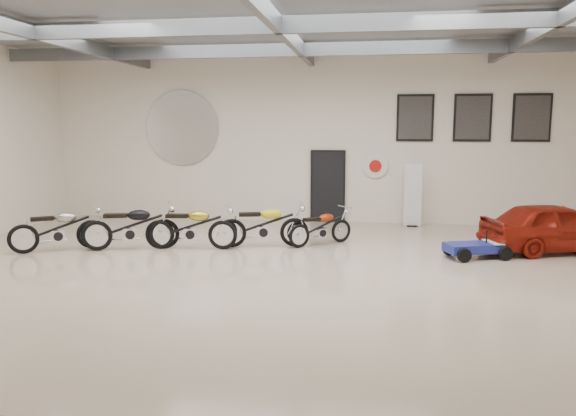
# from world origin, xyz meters

# --- Properties ---
(floor) EXTENTS (16.00, 12.00, 0.01)m
(floor) POSITION_xyz_m (0.00, 0.00, 0.00)
(floor) COLOR #C9B09A
(floor) RESTS_ON ground
(ceiling) EXTENTS (16.00, 12.00, 0.01)m
(ceiling) POSITION_xyz_m (0.00, 0.00, 5.00)
(ceiling) COLOR gray
(ceiling) RESTS_ON back_wall
(back_wall) EXTENTS (16.00, 0.02, 5.00)m
(back_wall) POSITION_xyz_m (0.00, 6.00, 2.50)
(back_wall) COLOR white
(back_wall) RESTS_ON floor
(ceiling_beams) EXTENTS (15.80, 11.80, 0.32)m
(ceiling_beams) POSITION_xyz_m (0.00, 0.00, 4.75)
(ceiling_beams) COLOR #54585C
(ceiling_beams) RESTS_ON ceiling
(door) EXTENTS (0.92, 0.08, 2.10)m
(door) POSITION_xyz_m (0.50, 5.95, 1.05)
(door) COLOR black
(door) RESTS_ON back_wall
(logo_plaque) EXTENTS (2.30, 0.06, 1.16)m
(logo_plaque) POSITION_xyz_m (-4.00, 5.95, 2.80)
(logo_plaque) COLOR silver
(logo_plaque) RESTS_ON back_wall
(poster_left) EXTENTS (1.05, 0.08, 1.35)m
(poster_left) POSITION_xyz_m (3.00, 5.96, 3.10)
(poster_left) COLOR black
(poster_left) RESTS_ON back_wall
(poster_mid) EXTENTS (1.05, 0.08, 1.35)m
(poster_mid) POSITION_xyz_m (4.60, 5.96, 3.10)
(poster_mid) COLOR black
(poster_mid) RESTS_ON back_wall
(poster_right) EXTENTS (1.05, 0.08, 1.35)m
(poster_right) POSITION_xyz_m (6.20, 5.96, 3.10)
(poster_right) COLOR black
(poster_right) RESTS_ON back_wall
(oil_sign) EXTENTS (0.72, 0.10, 0.72)m
(oil_sign) POSITION_xyz_m (1.90, 5.95, 1.70)
(oil_sign) COLOR white
(oil_sign) RESTS_ON back_wall
(banner_stand) EXTENTS (0.50, 0.20, 1.83)m
(banner_stand) POSITION_xyz_m (2.98, 5.50, 0.92)
(banner_stand) COLOR white
(banner_stand) RESTS_ON floor
(motorcycle_silver) EXTENTS (2.11, 1.67, 1.08)m
(motorcycle_silver) POSITION_xyz_m (-5.36, 1.04, 0.54)
(motorcycle_silver) COLOR silver
(motorcycle_silver) RESTS_ON floor
(motorcycle_black) EXTENTS (2.29, 1.27, 1.14)m
(motorcycle_black) POSITION_xyz_m (-3.75, 1.41, 0.57)
(motorcycle_black) COLOR silver
(motorcycle_black) RESTS_ON floor
(motorcycle_gold) EXTENTS (2.19, 0.89, 1.11)m
(motorcycle_gold) POSITION_xyz_m (-2.37, 1.67, 0.55)
(motorcycle_gold) COLOR silver
(motorcycle_gold) RESTS_ON floor
(motorcycle_yellow) EXTENTS (2.23, 1.13, 1.11)m
(motorcycle_yellow) POSITION_xyz_m (-0.74, 2.17, 0.55)
(motorcycle_yellow) COLOR silver
(motorcycle_yellow) RESTS_ON floor
(motorcycle_red) EXTENTS (1.70, 1.55, 0.92)m
(motorcycle_red) POSITION_xyz_m (0.60, 2.59, 0.46)
(motorcycle_red) COLOR silver
(motorcycle_red) RESTS_ON floor
(go_kart) EXTENTS (1.87, 1.30, 0.62)m
(go_kart) POSITION_xyz_m (4.26, 1.80, 0.31)
(go_kart) COLOR navy
(go_kart) RESTS_ON floor
(vintage_car) EXTENTS (2.31, 3.63, 1.15)m
(vintage_car) POSITION_xyz_m (6.00, 2.67, 0.58)
(vintage_car) COLOR maroon
(vintage_car) RESTS_ON floor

